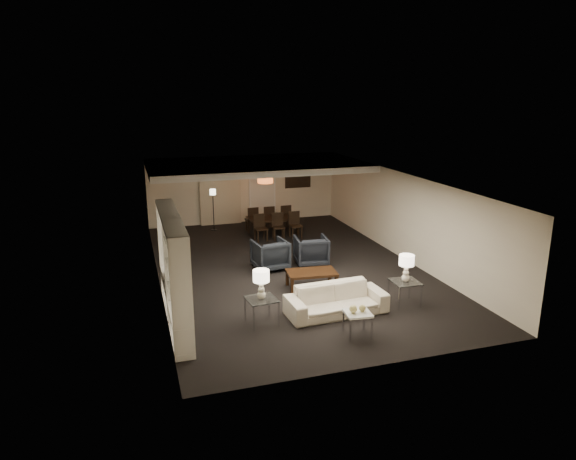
% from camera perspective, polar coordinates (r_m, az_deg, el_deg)
% --- Properties ---
extents(floor, '(11.00, 11.00, 0.00)m').
position_cam_1_polar(floor, '(14.34, 0.00, -4.24)').
color(floor, black).
rests_on(floor, ground).
extents(ceiling, '(7.00, 11.00, 0.02)m').
position_cam_1_polar(ceiling, '(13.71, 0.00, 5.65)').
color(ceiling, silver).
rests_on(ceiling, ground).
extents(wall_back, '(7.00, 0.02, 2.50)m').
position_cam_1_polar(wall_back, '(19.17, -4.94, 4.56)').
color(wall_back, beige).
rests_on(wall_back, ground).
extents(wall_front, '(7.00, 0.02, 2.50)m').
position_cam_1_polar(wall_front, '(9.14, 10.46, -7.77)').
color(wall_front, beige).
rests_on(wall_front, ground).
extents(wall_left, '(0.02, 11.00, 2.50)m').
position_cam_1_polar(wall_left, '(13.38, -14.45, -0.56)').
color(wall_left, beige).
rests_on(wall_left, ground).
extents(wall_right, '(0.02, 11.00, 2.50)m').
position_cam_1_polar(wall_right, '(15.35, 12.57, 1.57)').
color(wall_right, beige).
rests_on(wall_right, ground).
extents(ceiling_soffit, '(7.00, 4.00, 0.20)m').
position_cam_1_polar(ceiling_soffit, '(17.06, -3.54, 7.18)').
color(ceiling_soffit, silver).
rests_on(ceiling_soffit, ceiling).
extents(curtains, '(1.50, 0.12, 2.40)m').
position_cam_1_polar(curtains, '(18.93, -7.55, 4.20)').
color(curtains, beige).
rests_on(curtains, wall_back).
extents(door, '(0.90, 0.05, 2.10)m').
position_cam_1_polar(door, '(19.33, -2.87, 4.09)').
color(door, silver).
rests_on(door, wall_back).
extents(painting, '(0.95, 0.04, 0.65)m').
position_cam_1_polar(painting, '(19.63, 1.09, 5.76)').
color(painting, '#142D38').
rests_on(painting, wall_back).
extents(media_unit, '(0.38, 3.40, 2.35)m').
position_cam_1_polar(media_unit, '(10.94, -12.62, -4.41)').
color(media_unit, white).
rests_on(media_unit, wall_left).
extents(pendant_light, '(0.52, 0.52, 0.24)m').
position_cam_1_polar(pendant_light, '(17.20, -2.54, 5.65)').
color(pendant_light, '#D8591E').
rests_on(pendant_light, ceiling_soffit).
extents(sofa, '(2.26, 0.98, 0.65)m').
position_cam_1_polar(sofa, '(11.46, 5.38, -7.74)').
color(sofa, beige).
rests_on(sofa, floor).
extents(coffee_table, '(1.28, 0.83, 0.44)m').
position_cam_1_polar(coffee_table, '(12.88, 2.63, -5.54)').
color(coffee_table, black).
rests_on(coffee_table, floor).
extents(armchair_left, '(0.98, 1.00, 0.83)m').
position_cam_1_polar(armchair_left, '(14.17, -2.00, -2.73)').
color(armchair_left, black).
rests_on(armchair_left, floor).
extents(armchair_right, '(0.99, 1.01, 0.83)m').
position_cam_1_polar(armchair_right, '(14.52, 2.58, -2.30)').
color(armchair_right, black).
rests_on(armchair_right, floor).
extents(side_table_left, '(0.67, 0.67, 0.57)m').
position_cam_1_polar(side_table_left, '(10.97, -2.95, -8.99)').
color(side_table_left, white).
rests_on(side_table_left, floor).
extents(side_table_right, '(0.63, 0.63, 0.57)m').
position_cam_1_polar(side_table_right, '(12.19, 12.83, -6.82)').
color(side_table_right, silver).
rests_on(side_table_right, floor).
extents(table_lamp_left, '(0.38, 0.38, 0.63)m').
position_cam_1_polar(table_lamp_left, '(10.74, -2.99, -6.07)').
color(table_lamp_left, beige).
rests_on(table_lamp_left, side_table_left).
extents(table_lamp_right, '(0.36, 0.36, 0.63)m').
position_cam_1_polar(table_lamp_right, '(11.98, 13.00, -4.16)').
color(table_lamp_right, white).
rests_on(table_lamp_right, side_table_right).
extents(marble_table, '(0.55, 0.55, 0.51)m').
position_cam_1_polar(marble_table, '(10.57, 7.70, -10.28)').
color(marble_table, white).
rests_on(marble_table, floor).
extents(gold_gourd_a, '(0.16, 0.16, 0.16)m').
position_cam_1_polar(gold_gourd_a, '(10.39, 7.26, -8.69)').
color(gold_gourd_a, '#E7D77A').
rests_on(gold_gourd_a, marble_table).
extents(gold_gourd_b, '(0.14, 0.14, 0.14)m').
position_cam_1_polar(gold_gourd_b, '(10.48, 8.27, -8.59)').
color(gold_gourd_b, tan).
rests_on(gold_gourd_b, marble_table).
extents(television, '(1.02, 0.13, 0.59)m').
position_cam_1_polar(television, '(11.57, -12.71, -4.00)').
color(television, black).
rests_on(television, media_unit).
extents(vase_blue, '(0.16, 0.16, 0.16)m').
position_cam_1_polar(vase_blue, '(9.79, -11.94, -6.94)').
color(vase_blue, '#2542A2').
rests_on(vase_blue, media_unit).
extents(vase_amber, '(0.15, 0.15, 0.16)m').
position_cam_1_polar(vase_amber, '(10.30, -12.50, -2.91)').
color(vase_amber, '#B1903B').
rests_on(vase_amber, media_unit).
extents(floor_speaker, '(0.15, 0.15, 1.23)m').
position_cam_1_polar(floor_speaker, '(13.13, -11.29, -3.58)').
color(floor_speaker, black).
rests_on(floor_speaker, floor).
extents(dining_table, '(1.71, 1.00, 0.59)m').
position_cam_1_polar(dining_table, '(17.58, -1.66, 0.44)').
color(dining_table, black).
rests_on(dining_table, floor).
extents(chair_nl, '(0.44, 0.44, 0.88)m').
position_cam_1_polar(chair_nl, '(16.79, -3.03, 0.22)').
color(chair_nl, black).
rests_on(chair_nl, floor).
extents(chair_nm, '(0.45, 0.45, 0.88)m').
position_cam_1_polar(chair_nm, '(16.94, -1.07, 0.38)').
color(chair_nm, black).
rests_on(chair_nm, floor).
extents(chair_nr, '(0.41, 0.41, 0.88)m').
position_cam_1_polar(chair_nr, '(17.11, 0.86, 0.53)').
color(chair_nr, black).
rests_on(chair_nr, floor).
extents(chair_fl, '(0.45, 0.45, 0.88)m').
position_cam_1_polar(chair_fl, '(18.01, -4.07, 1.24)').
color(chair_fl, black).
rests_on(chair_fl, floor).
extents(chair_fm, '(0.42, 0.42, 0.88)m').
position_cam_1_polar(chair_fm, '(18.15, -2.23, 1.38)').
color(chair_fm, black).
rests_on(chair_fm, floor).
extents(chair_fr, '(0.43, 0.43, 0.88)m').
position_cam_1_polar(chair_fr, '(18.31, -0.41, 1.52)').
color(chair_fr, black).
rests_on(chair_fr, floor).
extents(floor_lamp, '(0.26, 0.26, 1.47)m').
position_cam_1_polar(floor_lamp, '(18.19, -8.29, 2.23)').
color(floor_lamp, black).
rests_on(floor_lamp, floor).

